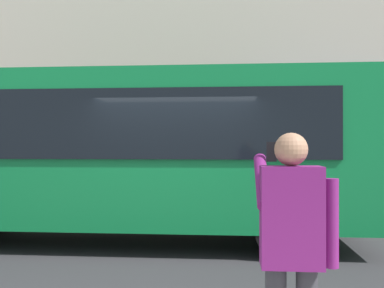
% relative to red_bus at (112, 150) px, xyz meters
% --- Properties ---
extents(ground_plane, '(60.00, 60.00, 0.00)m').
position_rel_red_bus_xyz_m(ground_plane, '(-1.32, 0.72, -1.68)').
color(ground_plane, '#2B2B2D').
extents(building_facade_far, '(28.00, 1.55, 12.00)m').
position_rel_red_bus_xyz_m(building_facade_far, '(-1.33, -6.08, 4.30)').
color(building_facade_far, beige).
rests_on(building_facade_far, ground_plane).
extents(red_bus, '(9.05, 2.54, 3.08)m').
position_rel_red_bus_xyz_m(red_bus, '(0.00, 0.00, 0.00)').
color(red_bus, '#0F7238').
rests_on(red_bus, ground_plane).
extents(pedestrian_photographer, '(0.53, 0.52, 1.70)m').
position_rel_red_bus_xyz_m(pedestrian_photographer, '(-2.57, 5.05, -0.54)').
color(pedestrian_photographer, '#2D2D33').
rests_on(pedestrian_photographer, sidewalk_curb).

